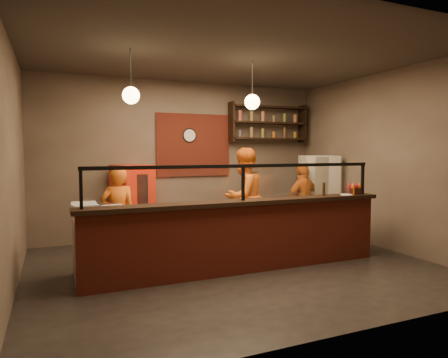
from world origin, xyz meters
name	(u,v)px	position (x,y,z in m)	size (l,w,h in m)	color
floor	(234,266)	(0.00, 0.00, 0.00)	(6.00, 6.00, 0.00)	black
ceiling	(235,55)	(0.00, 0.00, 3.20)	(6.00, 6.00, 0.00)	#38322C
wall_back	(184,159)	(0.00, 2.50, 1.60)	(6.00, 6.00, 0.00)	brown
wall_left	(11,165)	(-3.00, 0.00, 1.60)	(5.00, 5.00, 0.00)	brown
wall_right	(385,161)	(3.00, 0.00, 1.60)	(5.00, 5.00, 0.00)	brown
wall_front	(346,170)	(0.00, -2.50, 1.60)	(6.00, 6.00, 0.00)	brown
brick_patch	(194,145)	(0.20, 2.47, 1.90)	(1.60, 0.04, 1.30)	maroon
service_counter	(243,238)	(0.00, -0.30, 0.50)	(4.60, 0.25, 1.00)	maroon
counter_ledge	(243,202)	(0.00, -0.30, 1.03)	(4.70, 0.37, 0.06)	black
worktop_cabinet	(229,237)	(0.00, 0.20, 0.42)	(4.60, 0.75, 0.85)	gray
worktop	(229,208)	(0.00, 0.20, 0.88)	(4.60, 0.75, 0.05)	white
sneeze_guard	(243,179)	(0.00, -0.30, 1.37)	(4.50, 0.05, 0.52)	white
wall_shelving	(268,123)	(1.90, 2.32, 2.40)	(1.84, 0.28, 0.85)	black
wall_clock	(189,135)	(0.10, 2.46, 2.10)	(0.30, 0.30, 0.04)	black
pendant_left	(131,95)	(-1.50, 0.20, 2.55)	(0.24, 0.24, 0.77)	black
pendant_right	(252,102)	(0.40, 0.20, 2.55)	(0.24, 0.24, 0.77)	black
cook_left	(118,214)	(-1.58, 1.05, 0.76)	(0.55, 0.36, 1.52)	#CC5A13
cook_mid	(244,197)	(0.73, 1.16, 0.92)	(0.89, 0.69, 1.84)	#D05C13
cook_right	(303,202)	(2.05, 1.15, 0.76)	(0.89, 0.37, 1.52)	#C35B12
fridge	(318,195)	(2.60, 1.40, 0.84)	(0.70, 0.65, 1.68)	beige
red_cooler	(133,204)	(-1.14, 2.15, 0.76)	(0.65, 0.59, 1.51)	red
pizza_dough	(200,207)	(-0.46, 0.30, 0.91)	(0.46, 0.46, 0.01)	beige
prep_tub_a	(113,210)	(-1.79, 0.08, 0.97)	(0.27, 0.21, 0.13)	silver
prep_tub_b	(84,208)	(-2.15, 0.33, 0.98)	(0.33, 0.26, 0.17)	silver
prep_tub_c	(85,211)	(-2.15, 0.11, 0.98)	(0.32, 0.26, 0.16)	silver
rolling_pin	(182,206)	(-0.73, 0.31, 0.93)	(0.07, 0.07, 0.39)	yellow
condiment_caddy	(354,191)	(2.06, -0.28, 1.11)	(0.19, 0.15, 0.11)	black
pepper_mill	(324,189)	(1.44, -0.28, 1.17)	(0.05, 0.05, 0.21)	black
small_plate	(346,195)	(1.85, -0.35, 1.07)	(0.19, 0.19, 0.01)	silver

